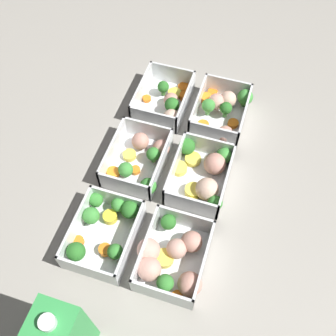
% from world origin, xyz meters
% --- Properties ---
extents(ground_plane, '(4.00, 4.00, 0.00)m').
position_xyz_m(ground_plane, '(0.00, 0.00, 0.00)').
color(ground_plane, gray).
extents(container_near_left, '(0.16, 0.15, 0.06)m').
position_xyz_m(container_near_left, '(-0.20, -0.07, 0.02)').
color(container_near_left, white).
rests_on(container_near_left, ground_plane).
extents(container_near_center, '(0.16, 0.14, 0.06)m').
position_xyz_m(container_near_center, '(0.01, -0.08, 0.02)').
color(container_near_center, white).
rests_on(container_near_center, ground_plane).
extents(container_near_right, '(0.17, 0.13, 0.06)m').
position_xyz_m(container_near_right, '(0.20, -0.08, 0.02)').
color(container_near_right, white).
rests_on(container_near_right, ground_plane).
extents(container_far_left, '(0.17, 0.12, 0.06)m').
position_xyz_m(container_far_left, '(-0.18, 0.08, 0.02)').
color(container_far_left, white).
rests_on(container_far_left, ground_plane).
extents(container_far_center, '(0.16, 0.13, 0.06)m').
position_xyz_m(container_far_center, '(0.00, 0.06, 0.02)').
color(container_far_center, white).
rests_on(container_far_center, ground_plane).
extents(container_far_right, '(0.17, 0.13, 0.06)m').
position_xyz_m(container_far_right, '(0.18, 0.06, 0.02)').
color(container_far_right, white).
rests_on(container_far_right, ground_plane).
extents(juice_carton, '(0.07, 0.07, 0.20)m').
position_xyz_m(juice_carton, '(-0.39, 0.05, 0.10)').
color(juice_carton, green).
rests_on(juice_carton, ground_plane).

